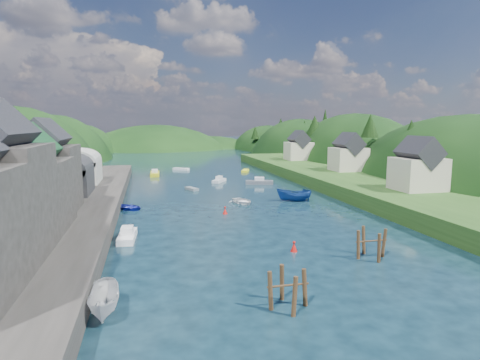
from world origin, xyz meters
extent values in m
plane|color=black|center=(0.00, 50.00, 0.00)|extent=(600.00, 600.00, 0.00)
ellipsoid|color=black|center=(-45.00, 75.00, -9.10)|extent=(44.00, 75.56, 52.00)
ellipsoid|color=black|center=(-45.00, 118.00, -8.43)|extent=(44.00, 75.56, 48.19)
ellipsoid|color=black|center=(-45.00, 160.00, -6.82)|extent=(44.00, 75.56, 39.00)
ellipsoid|color=black|center=(45.00, 32.00, -7.78)|extent=(36.00, 75.56, 44.49)
ellipsoid|color=black|center=(45.00, 75.00, -8.40)|extent=(36.00, 75.56, 48.00)
ellipsoid|color=black|center=(45.00, 118.00, -7.78)|extent=(36.00, 75.56, 44.49)
ellipsoid|color=black|center=(45.00, 160.00, -6.30)|extent=(36.00, 75.56, 36.00)
ellipsoid|color=black|center=(-10.00, 170.00, -10.00)|extent=(80.00, 60.00, 44.00)
ellipsoid|color=black|center=(18.00, 180.00, -12.00)|extent=(70.00, 56.00, 36.00)
cone|color=black|center=(-41.03, 65.30, 12.71)|extent=(4.73, 4.73, 5.87)
cone|color=black|center=(-40.94, 72.97, 12.95)|extent=(4.34, 4.34, 6.71)
cone|color=black|center=(-38.36, 83.87, 8.60)|extent=(5.28, 5.28, 5.52)
cone|color=black|center=(-42.67, 93.29, 12.62)|extent=(4.77, 4.77, 7.17)
cone|color=black|center=(-35.74, 103.17, 8.44)|extent=(4.07, 4.07, 4.89)
cone|color=black|center=(-38.50, 115.75, 9.87)|extent=(4.56, 4.56, 8.33)
cone|color=black|center=(-41.58, 124.20, 8.25)|extent=(4.75, 4.75, 5.84)
cone|color=black|center=(-38.77, 134.81, 9.15)|extent=(4.27, 4.27, 7.59)
cone|color=black|center=(41.55, 27.43, 10.65)|extent=(5.03, 5.03, 5.69)
cone|color=black|center=(37.35, 38.48, 10.03)|extent=(5.29, 5.29, 6.81)
cone|color=black|center=(35.86, 51.15, 12.18)|extent=(4.07, 4.07, 5.39)
cone|color=black|center=(38.26, 62.19, 8.17)|extent=(3.40, 3.40, 5.80)
cone|color=black|center=(41.36, 73.77, 10.99)|extent=(4.94, 4.94, 7.92)
cone|color=black|center=(34.95, 80.28, 12.03)|extent=(5.25, 5.25, 5.97)
cone|color=black|center=(42.89, 90.25, 12.92)|extent=(3.36, 3.36, 8.91)
cone|color=black|center=(42.09, 105.42, 10.45)|extent=(4.57, 4.57, 6.60)
cone|color=black|center=(43.00, 118.34, 9.43)|extent=(3.59, 3.59, 6.99)
cone|color=black|center=(40.01, 126.26, 11.73)|extent=(4.14, 4.14, 6.27)
cone|color=black|center=(33.50, 142.46, 8.57)|extent=(3.83, 3.83, 5.85)
cube|color=#2D2B28|center=(-24.00, 20.00, 1.00)|extent=(12.00, 110.00, 2.00)
cube|color=#234719|center=(-31.00, 20.00, 1.25)|extent=(12.00, 110.00, 2.50)
cube|color=#2D2B28|center=(-26.00, 12.00, 5.50)|extent=(8.00, 9.00, 7.00)
cube|color=#1E592D|center=(-26.00, 12.00, 9.96)|extent=(5.88, 9.36, 5.88)
cube|color=#2D2B28|center=(-26.00, 21.00, 6.00)|extent=(7.00, 8.00, 8.00)
cube|color=black|center=(-26.00, 21.00, 10.84)|extent=(5.15, 8.32, 5.15)
cube|color=#2D2D30|center=(-26.00, 33.00, 4.00)|extent=(7.00, 9.00, 4.00)
cylinder|color=#2D2D30|center=(-26.00, 33.00, 6.00)|extent=(7.00, 9.00, 7.00)
cube|color=#B2B2A8|center=(-26.00, 45.00, 4.00)|extent=(7.00, 9.00, 4.00)
cylinder|color=#B2B2A8|center=(-26.00, 45.00, 6.00)|extent=(7.00, 9.00, 7.00)
cube|color=#234719|center=(25.00, 40.00, 1.20)|extent=(16.00, 120.00, 2.40)
cube|color=beige|center=(27.00, 22.00, 4.90)|extent=(7.00, 6.00, 5.00)
cube|color=black|center=(27.00, 22.00, 8.24)|extent=(5.15, 6.24, 5.15)
cube|color=beige|center=(29.00, 48.00, 4.90)|extent=(7.00, 6.00, 5.00)
cube|color=black|center=(29.00, 48.00, 8.24)|extent=(5.15, 6.24, 5.15)
cube|color=beige|center=(28.00, 75.00, 4.90)|extent=(7.00, 6.00, 5.00)
cube|color=black|center=(28.00, 75.00, 8.24)|extent=(5.15, 6.24, 5.15)
cylinder|color=#382314|center=(-3.44, -6.93, 1.06)|extent=(0.32, 0.32, 3.32)
cylinder|color=#382314|center=(-4.70, -5.67, 1.06)|extent=(0.32, 0.32, 3.32)
cylinder|color=#382314|center=(-5.95, -6.93, 1.06)|extent=(0.32, 0.32, 3.32)
cylinder|color=#382314|center=(-4.70, -8.18, 1.06)|extent=(0.32, 0.32, 3.32)
cylinder|color=#382314|center=(-4.70, -6.93, 1.63)|extent=(3.01, 0.16, 0.16)
cylinder|color=#382314|center=(7.91, 1.15, 1.09)|extent=(0.32, 0.32, 3.38)
cylinder|color=#382314|center=(6.57, 2.49, 1.09)|extent=(0.32, 0.32, 3.38)
cylinder|color=#382314|center=(5.23, 1.15, 1.09)|extent=(0.32, 0.32, 3.38)
cylinder|color=#382314|center=(6.57, -0.19, 1.09)|extent=(0.32, 0.32, 3.38)
cylinder|color=#382314|center=(6.57, 1.15, 1.67)|extent=(3.21, 0.16, 0.16)
cone|color=#AE120D|center=(0.11, 4.59, 0.45)|extent=(0.70, 0.70, 0.90)
sphere|color=#AE120D|center=(0.11, 4.59, 0.95)|extent=(0.30, 0.30, 0.30)
cone|color=#AE120D|center=(-3.43, 22.59, 0.45)|extent=(0.70, 0.70, 0.90)
sphere|color=#AE120D|center=(-3.43, 22.59, 0.95)|extent=(0.30, 0.30, 0.30)
imported|color=silver|center=(0.77, 29.58, 0.33)|extent=(4.60, 5.47, 0.97)
cube|color=white|center=(-5.02, 77.62, 0.28)|extent=(4.56, 3.65, 0.63)
cube|color=#52565D|center=(8.91, 48.35, 0.36)|extent=(6.06, 3.35, 0.81)
cube|color=silver|center=(8.91, 48.35, 1.16)|extent=(2.30, 1.81, 0.70)
cube|color=gold|center=(-12.24, 67.21, 0.40)|extent=(2.35, 6.46, 0.89)
cube|color=silver|center=(-12.24, 67.21, 1.24)|extent=(1.56, 2.29, 0.70)
imported|color=navy|center=(9.38, 29.21, 0.96)|extent=(6.13, 3.83, 2.22)
cube|color=yellow|center=(11.18, 70.04, 0.27)|extent=(3.02, 4.57, 0.61)
cube|color=slate|center=(-5.78, 44.17, 0.23)|extent=(2.47, 3.77, 0.50)
imported|color=#1B2497|center=(-16.81, 28.85, 0.34)|extent=(5.79, 5.70, 0.98)
cube|color=white|center=(-16.34, 12.71, 0.33)|extent=(2.06, 5.36, 0.74)
cube|color=silver|center=(-16.34, 12.71, 1.09)|extent=(1.33, 1.91, 0.70)
cube|color=silver|center=(1.19, 53.25, 0.29)|extent=(3.79, 4.76, 0.65)
cube|color=silver|center=(1.19, 53.25, 1.00)|extent=(1.78, 1.95, 0.70)
imported|color=silver|center=(-17.00, -4.96, 0.85)|extent=(1.96, 5.17, 2.00)
camera|label=1|loc=(-13.89, -31.87, 12.74)|focal=30.00mm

